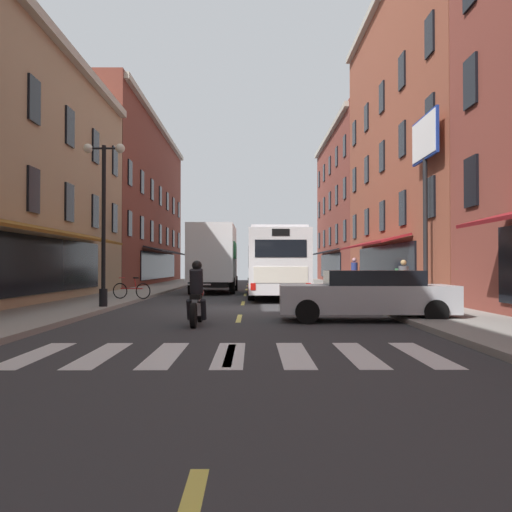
% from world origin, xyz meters
% --- Properties ---
extents(ground_plane, '(34.80, 80.00, 0.10)m').
position_xyz_m(ground_plane, '(0.00, 0.00, -0.05)').
color(ground_plane, '#333335').
extents(lane_centre_dashes, '(0.14, 73.90, 0.01)m').
position_xyz_m(lane_centre_dashes, '(0.00, -0.25, 0.00)').
color(lane_centre_dashes, '#DBCC4C').
rests_on(lane_centre_dashes, ground).
extents(crosswalk_near, '(7.10, 2.80, 0.01)m').
position_xyz_m(crosswalk_near, '(0.00, -10.00, 0.00)').
color(crosswalk_near, silver).
rests_on(crosswalk_near, ground).
extents(sidewalk_left, '(3.00, 80.00, 0.14)m').
position_xyz_m(sidewalk_left, '(-5.90, 0.00, 0.07)').
color(sidewalk_left, gray).
rests_on(sidewalk_left, ground).
extents(sidewalk_right, '(3.00, 80.00, 0.14)m').
position_xyz_m(sidewalk_right, '(5.90, 0.00, 0.07)').
color(sidewalk_right, gray).
rests_on(sidewalk_right, ground).
extents(billboard_sign, '(0.40, 2.98, 7.18)m').
position_xyz_m(billboard_sign, '(7.05, 1.68, 5.66)').
color(billboard_sign, black).
rests_on(billboard_sign, sidewalk_right).
extents(transit_bus, '(2.65, 11.47, 3.21)m').
position_xyz_m(transit_bus, '(1.50, 8.10, 1.69)').
color(transit_bus, white).
rests_on(transit_bus, ground).
extents(box_truck, '(2.51, 7.76, 3.73)m').
position_xyz_m(box_truck, '(-1.80, 11.91, 1.94)').
color(box_truck, white).
rests_on(box_truck, ground).
extents(sedan_near, '(1.90, 4.31, 1.44)m').
position_xyz_m(sedan_near, '(-1.91, 21.08, 0.73)').
color(sedan_near, '#144723').
rests_on(sedan_near, ground).
extents(sedan_mid, '(4.81, 2.12, 1.39)m').
position_xyz_m(sedan_mid, '(3.57, -4.19, 0.72)').
color(sedan_mid, silver).
rests_on(sedan_mid, ground).
extents(motorcycle_rider, '(0.62, 2.07, 1.66)m').
position_xyz_m(motorcycle_rider, '(-1.04, -5.28, 0.71)').
color(motorcycle_rider, black).
rests_on(motorcycle_rider, ground).
extents(bicycle_near, '(1.68, 0.57, 0.91)m').
position_xyz_m(bicycle_near, '(-4.69, 3.68, 0.50)').
color(bicycle_near, black).
rests_on(bicycle_near, sidewalk_left).
extents(pedestrian_near, '(0.44, 0.52, 1.61)m').
position_xyz_m(pedestrian_near, '(5.93, 0.77, 0.99)').
color(pedestrian_near, '#33663F').
rests_on(pedestrian_near, sidewalk_right).
extents(pedestrian_mid, '(0.36, 0.36, 1.84)m').
position_xyz_m(pedestrian_mid, '(6.04, 11.02, 1.09)').
color(pedestrian_mid, '#4C4C51').
rests_on(pedestrian_mid, sidewalk_right).
extents(street_lamp_twin, '(1.42, 0.32, 5.56)m').
position_xyz_m(street_lamp_twin, '(-4.69, -0.67, 3.21)').
color(street_lamp_twin, black).
rests_on(street_lamp_twin, sidewalk_left).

